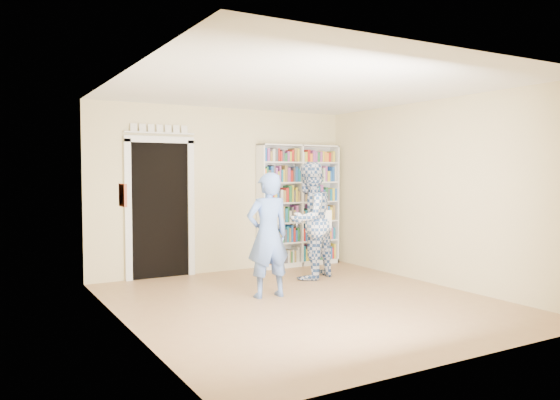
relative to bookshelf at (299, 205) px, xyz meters
name	(u,v)px	position (x,y,z in m)	size (l,w,h in m)	color
floor	(306,302)	(-1.35, -2.34, -1.07)	(5.00, 5.00, 0.00)	#9B6E4B
ceiling	(306,88)	(-1.35, -2.34, 1.63)	(5.00, 5.00, 0.00)	white
wall_back	(224,190)	(-1.35, 0.16, 0.28)	(4.50, 4.50, 0.00)	beige
wall_left	(126,201)	(-3.60, -2.34, 0.28)	(5.00, 5.00, 0.00)	beige
wall_right	(435,192)	(0.90, -2.34, 0.28)	(5.00, 5.00, 0.00)	beige
bookshelf	(299,205)	(0.00, 0.00, 0.00)	(1.54, 0.29, 2.12)	white
doorway	(160,202)	(-2.45, 0.13, 0.11)	(1.10, 0.08, 2.43)	black
wall_art	(123,195)	(-3.58, -2.14, 0.33)	(0.03, 0.25, 0.25)	maroon
man_blue	(268,235)	(-1.63, -1.87, -0.25)	(0.60, 0.39, 1.64)	#5778C1
man_plaid	(309,221)	(-0.49, -1.09, -0.17)	(0.88, 0.68, 1.80)	#2C4D86
paper_sheet	(326,219)	(-0.32, -1.31, -0.14)	(0.20, 0.01, 0.27)	white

